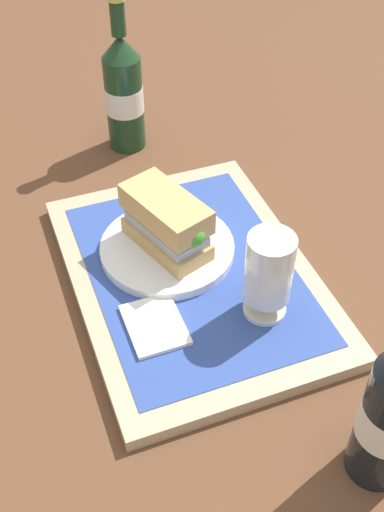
# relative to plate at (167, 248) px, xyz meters

# --- Properties ---
(ground_plane) EXTENTS (3.00, 3.00, 0.00)m
(ground_plane) POSITION_rel_plate_xyz_m (0.05, 0.02, -0.03)
(ground_plane) COLOR brown
(tray) EXTENTS (0.44, 0.32, 0.02)m
(tray) POSITION_rel_plate_xyz_m (0.05, 0.02, -0.02)
(tray) COLOR tan
(tray) RESTS_ON ground_plane
(placemat) EXTENTS (0.38, 0.27, 0.00)m
(placemat) POSITION_rel_plate_xyz_m (0.05, 0.02, -0.01)
(placemat) COLOR #2D4793
(placemat) RESTS_ON tray
(plate) EXTENTS (0.19, 0.19, 0.01)m
(plate) POSITION_rel_plate_xyz_m (0.00, 0.00, 0.00)
(plate) COLOR white
(plate) RESTS_ON placemat
(sandwich) EXTENTS (0.14, 0.10, 0.08)m
(sandwich) POSITION_rel_plate_xyz_m (0.00, 0.00, 0.05)
(sandwich) COLOR tan
(sandwich) RESTS_ON plate
(beer_glass) EXTENTS (0.06, 0.06, 0.12)m
(beer_glass) POSITION_rel_plate_xyz_m (0.15, 0.08, 0.06)
(beer_glass) COLOR silver
(beer_glass) RESTS_ON placemat
(napkin_folded) EXTENTS (0.09, 0.07, 0.01)m
(napkin_folded) POSITION_rel_plate_xyz_m (0.12, -0.06, -0.00)
(napkin_folded) COLOR white
(napkin_folded) RESTS_ON placemat
(second_bottle) EXTENTS (0.07, 0.07, 0.27)m
(second_bottle) POSITION_rel_plate_xyz_m (-0.31, 0.03, 0.08)
(second_bottle) COLOR #19381E
(second_bottle) RESTS_ON ground_plane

